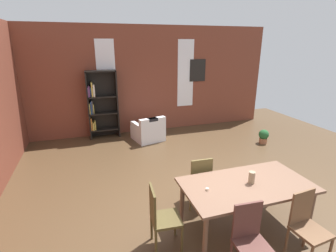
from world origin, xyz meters
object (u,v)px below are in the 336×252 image
(bookshelf_tall, at_px, (101,104))
(dining_table, at_px, (246,188))
(potted_plant_by_shelf, at_px, (264,136))
(armchair_white, at_px, (148,131))
(vase_on_table, at_px, (252,178))
(dining_chair_head_left, at_px, (161,216))
(dining_chair_near_left, at_px, (251,239))
(dining_chair_far_left, at_px, (199,180))
(dining_chair_near_right, at_px, (307,224))

(bookshelf_tall, bearing_deg, dining_table, -69.95)
(potted_plant_by_shelf, bearing_deg, bookshelf_tall, 155.70)
(bookshelf_tall, relative_size, potted_plant_by_shelf, 4.97)
(bookshelf_tall, relative_size, armchair_white, 2.12)
(vase_on_table, distance_m, dining_chair_head_left, 1.46)
(dining_chair_near_left, relative_size, potted_plant_by_shelf, 2.32)
(armchair_white, bearing_deg, dining_chair_near_left, -89.25)
(dining_chair_head_left, bearing_deg, bookshelf_tall, 95.16)
(vase_on_table, distance_m, bookshelf_tall, 5.23)
(armchair_white, xyz_separation_m, potted_plant_by_shelf, (3.11, -1.29, -0.06))
(potted_plant_by_shelf, bearing_deg, dining_table, -132.07)
(dining_table, bearing_deg, dining_chair_far_left, 120.65)
(dining_chair_near_left, height_order, potted_plant_by_shelf, dining_chair_near_left)
(dining_table, xyz_separation_m, dining_chair_near_right, (0.43, -0.74, -0.18))
(dining_table, height_order, potted_plant_by_shelf, dining_table)
(dining_chair_far_left, relative_size, dining_chair_near_right, 1.00)
(dining_table, distance_m, dining_chair_near_right, 0.88)
(dining_chair_near_left, height_order, dining_chair_head_left, same)
(dining_chair_near_left, relative_size, dining_chair_near_right, 1.00)
(vase_on_table, relative_size, bookshelf_tall, 0.09)
(dining_chair_head_left, relative_size, armchair_white, 0.99)
(dining_chair_head_left, bearing_deg, dining_chair_far_left, 39.17)
(dining_chair_near_left, bearing_deg, dining_table, 59.81)
(dining_chair_near_right, height_order, dining_chair_head_left, same)
(dining_chair_head_left, distance_m, armchair_white, 4.27)
(dining_chair_far_left, height_order, armchair_white, dining_chair_far_left)
(dining_chair_near_left, relative_size, bookshelf_tall, 0.47)
(dining_chair_far_left, xyz_separation_m, dining_chair_head_left, (-0.90, -0.74, 0.00))
(dining_table, distance_m, dining_chair_near_left, 0.88)
(armchair_white, bearing_deg, dining_chair_far_left, -89.06)
(dining_chair_head_left, relative_size, potted_plant_by_shelf, 2.32)
(dining_table, xyz_separation_m, dining_chair_head_left, (-1.34, 0.01, -0.18))
(dining_chair_head_left, relative_size, bookshelf_tall, 0.47)
(dining_chair_near_right, distance_m, dining_chair_head_left, 1.92)
(dining_table, height_order, vase_on_table, vase_on_table)
(dining_chair_near_right, xyz_separation_m, potted_plant_by_shelf, (2.19, 3.64, -0.29))
(dining_chair_near_left, xyz_separation_m, dining_chair_far_left, (-0.01, 1.48, 0.00))
(dining_chair_far_left, relative_size, bookshelf_tall, 0.47)
(dining_chair_near_left, distance_m, potted_plant_by_shelf, 4.76)
(dining_chair_near_right, bearing_deg, potted_plant_by_shelf, 59.00)
(dining_table, xyz_separation_m, dining_chair_near_left, (-0.43, -0.74, -0.18))
(bookshelf_tall, bearing_deg, potted_plant_by_shelf, -24.30)
(dining_chair_near_right, distance_m, potted_plant_by_shelf, 4.26)
(dining_chair_far_left, height_order, bookshelf_tall, bookshelf_tall)
(dining_chair_near_left, bearing_deg, potted_plant_by_shelf, 50.06)
(vase_on_table, height_order, dining_chair_far_left, vase_on_table)
(dining_chair_near_right, relative_size, bookshelf_tall, 0.47)
(vase_on_table, xyz_separation_m, dining_chair_head_left, (-1.41, 0.01, -0.35))
(dining_chair_far_left, distance_m, dining_chair_head_left, 1.16)
(dining_chair_near_left, relative_size, dining_chair_head_left, 1.00)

